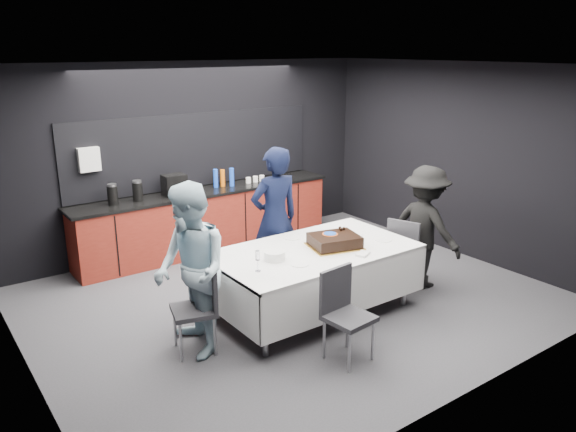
# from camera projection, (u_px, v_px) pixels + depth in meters

# --- Properties ---
(ground) EXTENTS (6.00, 6.00, 0.00)m
(ground) POSITION_uv_depth(u_px,v_px,m) (293.00, 299.00, 6.94)
(ground) COLOR #414045
(ground) RESTS_ON ground
(room_shell) EXTENTS (6.04, 5.04, 2.82)m
(room_shell) POSITION_uv_depth(u_px,v_px,m) (293.00, 150.00, 6.40)
(room_shell) COLOR white
(room_shell) RESTS_ON ground
(kitchenette) EXTENTS (4.10, 0.64, 2.05)m
(kitchenette) POSITION_uv_depth(u_px,v_px,m) (205.00, 215.00, 8.49)
(kitchenette) COLOR maroon
(kitchenette) RESTS_ON ground
(party_table) EXTENTS (2.32, 1.32, 0.78)m
(party_table) POSITION_uv_depth(u_px,v_px,m) (313.00, 260.00, 6.44)
(party_table) COLOR #99999E
(party_table) RESTS_ON ground
(cake_assembly) EXTENTS (0.67, 0.60, 0.18)m
(cake_assembly) POSITION_uv_depth(u_px,v_px,m) (335.00, 241.00, 6.45)
(cake_assembly) COLOR gold
(cake_assembly) RESTS_ON party_table
(plate_stack) EXTENTS (0.23, 0.23, 0.10)m
(plate_stack) POSITION_uv_depth(u_px,v_px,m) (274.00, 255.00, 6.06)
(plate_stack) COLOR white
(plate_stack) RESTS_ON party_table
(loose_plate_near) EXTENTS (0.19, 0.19, 0.01)m
(loose_plate_near) POSITION_uv_depth(u_px,v_px,m) (300.00, 264.00, 5.94)
(loose_plate_near) COLOR white
(loose_plate_near) RESTS_ON party_table
(loose_plate_right_a) EXTENTS (0.20, 0.20, 0.01)m
(loose_plate_right_a) POSITION_uv_depth(u_px,v_px,m) (355.00, 234.00, 6.89)
(loose_plate_right_a) COLOR white
(loose_plate_right_a) RESTS_ON party_table
(loose_plate_right_b) EXTENTS (0.21, 0.21, 0.01)m
(loose_plate_right_b) POSITION_uv_depth(u_px,v_px,m) (383.00, 240.00, 6.70)
(loose_plate_right_b) COLOR white
(loose_plate_right_b) RESTS_ON party_table
(loose_plate_far) EXTENTS (0.21, 0.21, 0.01)m
(loose_plate_far) POSITION_uv_depth(u_px,v_px,m) (292.00, 238.00, 6.77)
(loose_plate_far) COLOR white
(loose_plate_far) RESTS_ON party_table
(fork_pile) EXTENTS (0.20, 0.17, 0.03)m
(fork_pile) POSITION_uv_depth(u_px,v_px,m) (363.00, 254.00, 6.21)
(fork_pile) COLOR white
(fork_pile) RESTS_ON party_table
(champagne_flute) EXTENTS (0.06, 0.06, 0.22)m
(champagne_flute) POSITION_uv_depth(u_px,v_px,m) (258.00, 257.00, 5.72)
(champagne_flute) COLOR white
(champagne_flute) RESTS_ON party_table
(chair_left) EXTENTS (0.52, 0.52, 0.92)m
(chair_left) POSITION_uv_depth(u_px,v_px,m) (201.00, 302.00, 5.64)
(chair_left) COLOR #2B2B30
(chair_left) RESTS_ON ground
(chair_right) EXTENTS (0.54, 0.54, 0.92)m
(chair_right) POSITION_uv_depth(u_px,v_px,m) (405.00, 248.00, 7.14)
(chair_right) COLOR #2B2B30
(chair_right) RESTS_ON ground
(chair_near) EXTENTS (0.46, 0.46, 0.92)m
(chair_near) POSITION_uv_depth(u_px,v_px,m) (343.00, 308.00, 5.52)
(chair_near) COLOR #2B2B30
(chair_near) RESTS_ON ground
(person_center) EXTENTS (0.70, 0.48, 1.84)m
(person_center) POSITION_uv_depth(u_px,v_px,m) (275.00, 219.00, 7.04)
(person_center) COLOR black
(person_center) RESTS_ON ground
(person_left) EXTENTS (0.77, 0.93, 1.76)m
(person_left) POSITION_uv_depth(u_px,v_px,m) (191.00, 271.00, 5.51)
(person_left) COLOR #AAC8D6
(person_left) RESTS_ON ground
(person_right) EXTENTS (0.67, 1.07, 1.58)m
(person_right) POSITION_uv_depth(u_px,v_px,m) (425.00, 227.00, 7.13)
(person_right) COLOR black
(person_right) RESTS_ON ground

